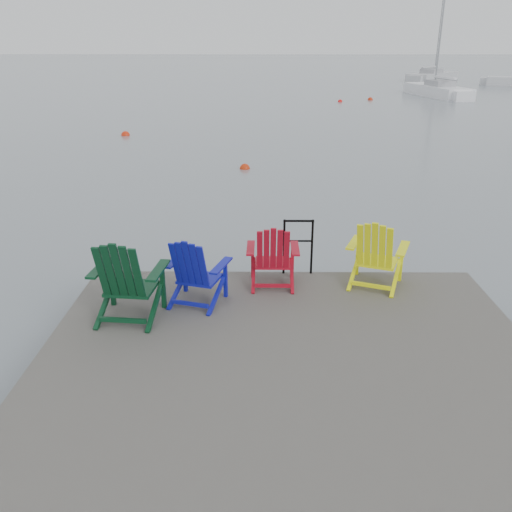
{
  "coord_description": "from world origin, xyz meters",
  "views": [
    {
      "loc": [
        -0.34,
        -5.55,
        3.96
      ],
      "look_at": [
        -0.41,
        2.31,
        0.85
      ],
      "focal_mm": 38.0,
      "sensor_mm": 36.0,
      "label": 1
    }
  ],
  "objects_px": {
    "sailboat_near": "(437,91)",
    "sailboat_mid": "(432,77)",
    "handrail": "(298,241)",
    "buoy_a": "(245,169)",
    "chair_red": "(273,255)",
    "buoy_c": "(340,102)",
    "buoy_b": "(126,135)",
    "buoy_d": "(370,100)",
    "chair_yellow": "(376,253)",
    "chair_green": "(126,279)",
    "chair_blue": "(195,270)"
  },
  "relations": [
    {
      "from": "sailboat_near",
      "to": "sailboat_mid",
      "type": "height_order",
      "value": "sailboat_mid"
    },
    {
      "from": "sailboat_mid",
      "to": "buoy_c",
      "type": "bearing_deg",
      "value": -80.95
    },
    {
      "from": "handrail",
      "to": "sailboat_mid",
      "type": "height_order",
      "value": "sailboat_mid"
    },
    {
      "from": "chair_red",
      "to": "chair_yellow",
      "type": "distance_m",
      "value": 1.54
    },
    {
      "from": "chair_blue",
      "to": "sailboat_near",
      "type": "distance_m",
      "value": 40.42
    },
    {
      "from": "chair_blue",
      "to": "sailboat_mid",
      "type": "relative_size",
      "value": 0.08
    },
    {
      "from": "chair_blue",
      "to": "buoy_a",
      "type": "height_order",
      "value": "chair_blue"
    },
    {
      "from": "chair_green",
      "to": "chair_red",
      "type": "xyz_separation_m",
      "value": [
        1.93,
        1.08,
        -0.09
      ]
    },
    {
      "from": "sailboat_near",
      "to": "chair_blue",
      "type": "bearing_deg",
      "value": -120.75
    },
    {
      "from": "buoy_c",
      "to": "chair_blue",
      "type": "bearing_deg",
      "value": -101.19
    },
    {
      "from": "chair_green",
      "to": "sailboat_near",
      "type": "xyz_separation_m",
      "value": [
        15.59,
        38.1,
        -0.73
      ]
    },
    {
      "from": "buoy_c",
      "to": "buoy_a",
      "type": "bearing_deg",
      "value": -105.68
    },
    {
      "from": "buoy_a",
      "to": "buoy_b",
      "type": "relative_size",
      "value": 0.87
    },
    {
      "from": "sailboat_near",
      "to": "buoy_a",
      "type": "distance_m",
      "value": 30.19
    },
    {
      "from": "chair_red",
      "to": "sailboat_mid",
      "type": "relative_size",
      "value": 0.08
    },
    {
      "from": "chair_blue",
      "to": "chair_green",
      "type": "bearing_deg",
      "value": -134.32
    },
    {
      "from": "chair_yellow",
      "to": "buoy_b",
      "type": "distance_m",
      "value": 19.14
    },
    {
      "from": "handrail",
      "to": "buoy_b",
      "type": "distance_m",
      "value": 18.25
    },
    {
      "from": "buoy_c",
      "to": "chair_yellow",
      "type": "bearing_deg",
      "value": -96.88
    },
    {
      "from": "chair_yellow",
      "to": "buoy_c",
      "type": "xyz_separation_m",
      "value": [
        3.92,
        32.51,
        -1.04
      ]
    },
    {
      "from": "sailboat_mid",
      "to": "buoy_d",
      "type": "xyz_separation_m",
      "value": [
        -11.06,
        -22.21,
        -0.35
      ]
    },
    {
      "from": "buoy_c",
      "to": "sailboat_mid",
      "type": "bearing_deg",
      "value": 60.28
    },
    {
      "from": "handrail",
      "to": "buoy_a",
      "type": "relative_size",
      "value": 2.61
    },
    {
      "from": "chair_red",
      "to": "buoy_c",
      "type": "bearing_deg",
      "value": 80.95
    },
    {
      "from": "chair_red",
      "to": "sailboat_near",
      "type": "xyz_separation_m",
      "value": [
        13.65,
        37.01,
        -0.64
      ]
    },
    {
      "from": "handrail",
      "to": "chair_green",
      "type": "bearing_deg",
      "value": -146.22
    },
    {
      "from": "sailboat_near",
      "to": "buoy_c",
      "type": "distance_m",
      "value": 9.36
    },
    {
      "from": "chair_green",
      "to": "buoy_c",
      "type": "xyz_separation_m",
      "value": [
        7.39,
        33.59,
        -1.09
      ]
    },
    {
      "from": "chair_red",
      "to": "buoy_d",
      "type": "distance_m",
      "value": 34.81
    },
    {
      "from": "handrail",
      "to": "chair_yellow",
      "type": "relative_size",
      "value": 0.84
    },
    {
      "from": "chair_red",
      "to": "buoy_b",
      "type": "xyz_separation_m",
      "value": [
        -6.37,
        17.39,
        -1.0
      ]
    },
    {
      "from": "chair_red",
      "to": "sailboat_mid",
      "type": "bearing_deg",
      "value": 71.84
    },
    {
      "from": "chair_yellow",
      "to": "buoy_d",
      "type": "distance_m",
      "value": 34.5
    },
    {
      "from": "chair_yellow",
      "to": "buoy_b",
      "type": "xyz_separation_m",
      "value": [
        -7.91,
        17.4,
        -1.04
      ]
    },
    {
      "from": "handrail",
      "to": "chair_red",
      "type": "height_order",
      "value": "chair_red"
    },
    {
      "from": "buoy_b",
      "to": "buoy_d",
      "type": "distance_m",
      "value": 21.79
    },
    {
      "from": "sailboat_mid",
      "to": "buoy_d",
      "type": "height_order",
      "value": "sailboat_mid"
    },
    {
      "from": "handrail",
      "to": "buoy_a",
      "type": "height_order",
      "value": "handrail"
    },
    {
      "from": "chair_green",
      "to": "chair_red",
      "type": "height_order",
      "value": "chair_green"
    },
    {
      "from": "chair_red",
      "to": "buoy_d",
      "type": "height_order",
      "value": "chair_red"
    },
    {
      "from": "handrail",
      "to": "buoy_a",
      "type": "bearing_deg",
      "value": 96.46
    },
    {
      "from": "sailboat_near",
      "to": "buoy_d",
      "type": "distance_m",
      "value": 6.58
    },
    {
      "from": "buoy_a",
      "to": "sailboat_near",
      "type": "bearing_deg",
      "value": 61.55
    },
    {
      "from": "handrail",
      "to": "buoy_d",
      "type": "distance_m",
      "value": 34.25
    },
    {
      "from": "chair_yellow",
      "to": "buoy_d",
      "type": "relative_size",
      "value": 2.86
    },
    {
      "from": "buoy_a",
      "to": "buoy_b",
      "type": "xyz_separation_m",
      "value": [
        -5.64,
        6.92,
        0.0
      ]
    },
    {
      "from": "chair_blue",
      "to": "sailboat_mid",
      "type": "height_order",
      "value": "sailboat_mid"
    },
    {
      "from": "handrail",
      "to": "buoy_b",
      "type": "xyz_separation_m",
      "value": [
        -6.77,
        16.91,
        -1.04
      ]
    },
    {
      "from": "sailboat_mid",
      "to": "chair_red",
      "type": "bearing_deg",
      "value": -69.87
    },
    {
      "from": "chair_blue",
      "to": "buoy_d",
      "type": "height_order",
      "value": "chair_blue"
    }
  ]
}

